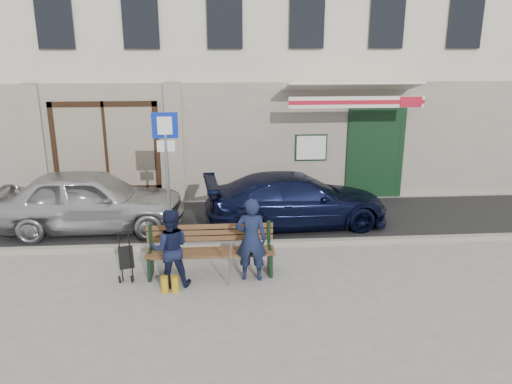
{
  "coord_description": "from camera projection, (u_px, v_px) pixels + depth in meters",
  "views": [
    {
      "loc": [
        -0.2,
        -8.39,
        4.22
      ],
      "look_at": [
        0.54,
        1.6,
        1.2
      ],
      "focal_mm": 35.0,
      "sensor_mm": 36.0,
      "label": 1
    }
  ],
  "objects": [
    {
      "name": "man",
      "position": [
        251.0,
        239.0,
        9.05
      ],
      "size": [
        0.61,
        0.44,
        1.57
      ],
      "primitive_type": "imported",
      "rotation": [
        0.0,
        0.0,
        3.02
      ],
      "color": "#141D38",
      "rests_on": "ground"
    },
    {
      "name": "asphalt_lane",
      "position": [
        229.0,
        222.0,
        12.2
      ],
      "size": [
        60.0,
        3.2,
        0.01
      ],
      "primitive_type": "cube",
      "color": "#282828",
      "rests_on": "ground"
    },
    {
      "name": "parking_sign",
      "position": [
        167.0,
        157.0,
        10.29
      ],
      "size": [
        0.53,
        0.08,
        2.86
      ],
      "rotation": [
        0.0,
        0.0,
        0.01
      ],
      "color": "gray",
      "rests_on": "ground"
    },
    {
      "name": "ground",
      "position": [
        233.0,
        279.0,
        9.24
      ],
      "size": [
        80.0,
        80.0,
        0.0
      ],
      "primitive_type": "plane",
      "color": "#9E9991",
      "rests_on": "ground"
    },
    {
      "name": "woman",
      "position": [
        170.0,
        248.0,
        8.83
      ],
      "size": [
        0.74,
        0.59,
        1.44
      ],
      "primitive_type": "imported",
      "rotation": [
        0.0,
        0.0,
        3.22
      ],
      "color": "#121834",
      "rests_on": "ground"
    },
    {
      "name": "building",
      "position": [
        223.0,
        17.0,
        15.88
      ],
      "size": [
        20.0,
        8.27,
        10.0
      ],
      "color": "beige",
      "rests_on": "ground"
    },
    {
      "name": "curb",
      "position": [
        231.0,
        245.0,
        10.65
      ],
      "size": [
        60.0,
        0.18,
        0.12
      ],
      "primitive_type": "cube",
      "color": "#9E9384",
      "rests_on": "ground"
    },
    {
      "name": "bench",
      "position": [
        208.0,
        252.0,
        9.32
      ],
      "size": [
        2.4,
        1.17,
        0.98
      ],
      "color": "brown",
      "rests_on": "ground"
    },
    {
      "name": "car_navy",
      "position": [
        296.0,
        200.0,
        11.82
      ],
      "size": [
        4.46,
        2.12,
        1.26
      ],
      "primitive_type": "imported",
      "rotation": [
        0.0,
        0.0,
        1.66
      ],
      "color": "black",
      "rests_on": "ground"
    },
    {
      "name": "stroller",
      "position": [
        126.0,
        259.0,
        9.17
      ],
      "size": [
        0.32,
        0.41,
        0.89
      ],
      "rotation": [
        0.0,
        0.0,
        0.31
      ],
      "color": "black",
      "rests_on": "ground"
    },
    {
      "name": "car_silver",
      "position": [
        91.0,
        200.0,
        11.47
      ],
      "size": [
        4.27,
        1.76,
        1.45
      ],
      "primitive_type": "imported",
      "rotation": [
        0.0,
        0.0,
        1.58
      ],
      "color": "silver",
      "rests_on": "ground"
    }
  ]
}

